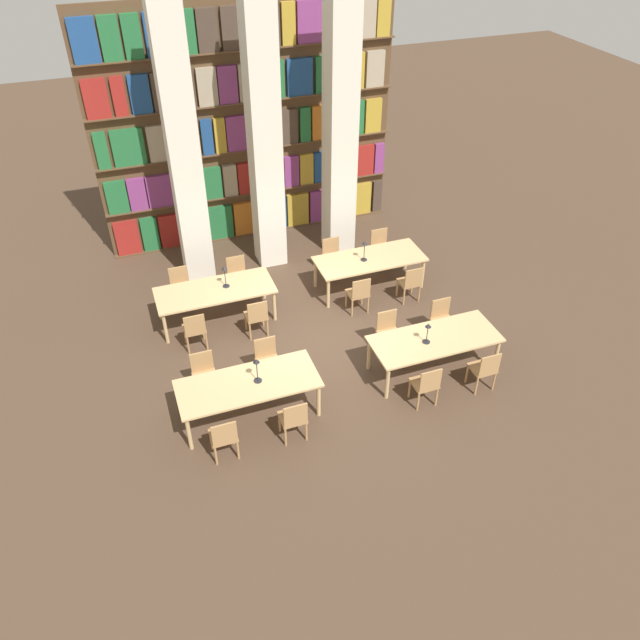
# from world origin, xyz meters

# --- Properties ---
(ground_plane) EXTENTS (40.00, 40.00, 0.00)m
(ground_plane) POSITION_xyz_m (0.00, 0.00, 0.00)
(ground_plane) COLOR #4C3828
(bookshelf_bank) EXTENTS (7.01, 0.35, 5.50)m
(bookshelf_bank) POSITION_xyz_m (-0.00, 4.74, 2.65)
(bookshelf_bank) COLOR brown
(bookshelf_bank) RESTS_ON ground_plane
(pillar_left) EXTENTS (0.63, 0.63, 6.00)m
(pillar_left) POSITION_xyz_m (-1.71, 3.32, 3.00)
(pillar_left) COLOR silver
(pillar_left) RESTS_ON ground_plane
(pillar_center) EXTENTS (0.63, 0.63, 6.00)m
(pillar_center) POSITION_xyz_m (0.00, 3.32, 3.00)
(pillar_center) COLOR silver
(pillar_center) RESTS_ON ground_plane
(pillar_right) EXTENTS (0.63, 0.63, 6.00)m
(pillar_right) POSITION_xyz_m (1.71, 3.32, 3.00)
(pillar_right) COLOR silver
(pillar_right) RESTS_ON ground_plane
(reading_table_0) EXTENTS (2.38, 0.99, 0.75)m
(reading_table_0) POSITION_xyz_m (-1.75, -1.44, 0.69)
(reading_table_0) COLOR tan
(reading_table_0) RESTS_ON ground_plane
(chair_0) EXTENTS (0.42, 0.40, 0.88)m
(chair_0) POSITION_xyz_m (-2.36, -2.22, 0.47)
(chair_0) COLOR tan
(chair_0) RESTS_ON ground_plane
(chair_1) EXTENTS (0.42, 0.40, 0.88)m
(chair_1) POSITION_xyz_m (-2.36, -0.67, 0.47)
(chair_1) COLOR tan
(chair_1) RESTS_ON ground_plane
(chair_2) EXTENTS (0.42, 0.40, 0.88)m
(chair_2) POSITION_xyz_m (-1.21, -2.22, 0.47)
(chair_2) COLOR tan
(chair_2) RESTS_ON ground_plane
(chair_3) EXTENTS (0.42, 0.40, 0.88)m
(chair_3) POSITION_xyz_m (-1.21, -0.67, 0.47)
(chair_3) COLOR tan
(chair_3) RESTS_ON ground_plane
(desk_lamp_0) EXTENTS (0.14, 0.14, 0.48)m
(desk_lamp_0) POSITION_xyz_m (-1.58, -1.45, 1.08)
(desk_lamp_0) COLOR #232328
(desk_lamp_0) RESTS_ON reading_table_0
(reading_table_1) EXTENTS (2.38, 0.99, 0.75)m
(reading_table_1) POSITION_xyz_m (1.76, -1.45, 0.69)
(reading_table_1) COLOR tan
(reading_table_1) RESTS_ON ground_plane
(chair_4) EXTENTS (0.42, 0.40, 0.88)m
(chair_4) POSITION_xyz_m (1.21, -2.23, 0.47)
(chair_4) COLOR tan
(chair_4) RESTS_ON ground_plane
(chair_5) EXTENTS (0.42, 0.40, 0.88)m
(chair_5) POSITION_xyz_m (1.21, -0.67, 0.47)
(chair_5) COLOR tan
(chair_5) RESTS_ON ground_plane
(chair_6) EXTENTS (0.42, 0.40, 0.88)m
(chair_6) POSITION_xyz_m (2.37, -2.23, 0.47)
(chair_6) COLOR tan
(chair_6) RESTS_ON ground_plane
(chair_7) EXTENTS (0.42, 0.40, 0.88)m
(chair_7) POSITION_xyz_m (2.37, -0.67, 0.47)
(chair_7) COLOR tan
(chair_7) RESTS_ON ground_plane
(desk_lamp_1) EXTENTS (0.14, 0.14, 0.42)m
(desk_lamp_1) POSITION_xyz_m (1.55, -1.50, 1.04)
(desk_lamp_1) COLOR #232328
(desk_lamp_1) RESTS_ON reading_table_1
(reading_table_2) EXTENTS (2.38, 0.99, 0.75)m
(reading_table_2) POSITION_xyz_m (-1.69, 1.43, 0.69)
(reading_table_2) COLOR tan
(reading_table_2) RESTS_ON ground_plane
(chair_8) EXTENTS (0.42, 0.40, 0.88)m
(chair_8) POSITION_xyz_m (-2.28, 0.65, 0.47)
(chair_8) COLOR tan
(chair_8) RESTS_ON ground_plane
(chair_9) EXTENTS (0.42, 0.40, 0.88)m
(chair_9) POSITION_xyz_m (-2.28, 2.21, 0.47)
(chair_9) COLOR tan
(chair_9) RESTS_ON ground_plane
(chair_10) EXTENTS (0.42, 0.40, 0.88)m
(chair_10) POSITION_xyz_m (-1.05, 0.65, 0.47)
(chair_10) COLOR tan
(chair_10) RESTS_ON ground_plane
(chair_11) EXTENTS (0.42, 0.40, 0.88)m
(chair_11) POSITION_xyz_m (-1.05, 2.21, 0.47)
(chair_11) COLOR tan
(chair_11) RESTS_ON ground_plane
(desk_lamp_2) EXTENTS (0.14, 0.14, 0.48)m
(desk_lamp_2) POSITION_xyz_m (-1.45, 1.47, 1.08)
(desk_lamp_2) COLOR #232328
(desk_lamp_2) RESTS_ON reading_table_2
(reading_table_3) EXTENTS (2.38, 0.99, 0.75)m
(reading_table_3) POSITION_xyz_m (1.73, 1.47, 0.69)
(reading_table_3) COLOR tan
(reading_table_3) RESTS_ON ground_plane
(chair_12) EXTENTS (0.42, 0.40, 0.88)m
(chair_12) POSITION_xyz_m (1.16, 0.69, 0.47)
(chair_12) COLOR tan
(chair_12) RESTS_ON ground_plane
(chair_13) EXTENTS (0.42, 0.40, 0.88)m
(chair_13) POSITION_xyz_m (1.16, 2.24, 0.47)
(chair_13) COLOR tan
(chair_13) RESTS_ON ground_plane
(chair_14) EXTENTS (0.42, 0.40, 0.88)m
(chair_14) POSITION_xyz_m (2.35, 0.69, 0.47)
(chair_14) COLOR tan
(chair_14) RESTS_ON ground_plane
(chair_15) EXTENTS (0.42, 0.40, 0.88)m
(chair_15) POSITION_xyz_m (2.35, 2.24, 0.47)
(chair_15) COLOR tan
(chair_15) RESTS_ON ground_plane
(desk_lamp_3) EXTENTS (0.14, 0.14, 0.46)m
(desk_lamp_3) POSITION_xyz_m (1.58, 1.44, 1.07)
(desk_lamp_3) COLOR #232328
(desk_lamp_3) RESTS_ON reading_table_3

